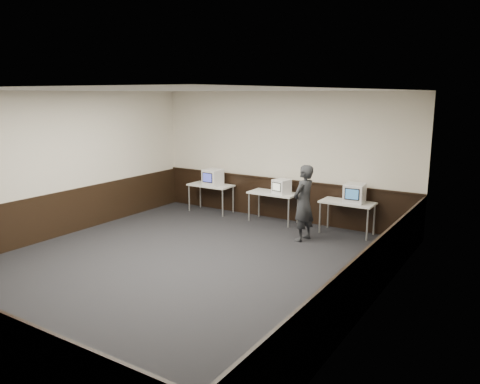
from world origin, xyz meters
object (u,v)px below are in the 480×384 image
object	(u,v)px
desk_center	(273,195)
person	(304,203)
desk_right	(347,205)
emac_center	(281,187)
emac_left	(213,177)
emac_right	(355,193)
desk_left	(211,187)

from	to	relation	value
desk_center	person	world-z (taller)	person
desk_right	emac_center	size ratio (longest dim) A/B	2.73
desk_center	emac_left	xyz separation A→B (m)	(-1.80, -0.05, 0.29)
emac_left	emac_center	bearing A→B (deg)	3.43
desk_right	emac_center	distance (m)	1.68
desk_right	emac_left	bearing A→B (deg)	-179.27
desk_center	desk_right	bearing A→B (deg)	0.00
desk_center	emac_left	distance (m)	1.82
desk_right	emac_right	size ratio (longest dim) A/B	2.42
desk_right	emac_center	bearing A→B (deg)	-178.97
desk_left	desk_center	world-z (taller)	same
desk_right	emac_left	distance (m)	3.71
desk_center	emac_center	distance (m)	0.35
desk_center	person	size ratio (longest dim) A/B	0.72
emac_center	person	size ratio (longest dim) A/B	0.26
desk_center	emac_center	size ratio (longest dim) A/B	2.73
desk_center	emac_center	bearing A→B (deg)	-7.15
emac_center	desk_center	bearing A→B (deg)	-174.45
emac_left	emac_right	distance (m)	3.86
desk_right	emac_right	xyz separation A→B (m)	(0.16, -0.02, 0.29)
desk_center	emac_center	world-z (taller)	emac_center
desk_center	emac_right	xyz separation A→B (m)	(2.06, -0.02, 0.29)
desk_right	emac_center	xyz separation A→B (m)	(-1.66, -0.03, 0.25)
emac_center	emac_right	size ratio (longest dim) A/B	0.89
emac_left	person	xyz separation A→B (m)	(3.06, -0.92, -0.13)
desk_left	emac_center	world-z (taller)	emac_center
emac_center	desk_right	bearing A→B (deg)	13.72
emac_left	desk_left	bearing A→B (deg)	158.12
desk_left	emac_left	xyz separation A→B (m)	(0.10, -0.05, 0.29)
person	emac_right	bearing A→B (deg)	149.52
desk_left	desk_right	world-z (taller)	same
desk_left	desk_right	size ratio (longest dim) A/B	1.00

